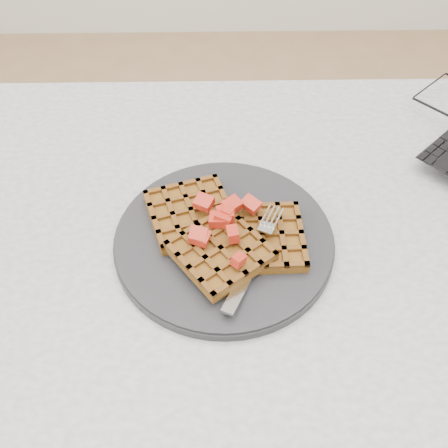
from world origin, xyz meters
The scene contains 6 objects.
ground centered at (0.00, 0.00, 0.00)m, with size 4.00×4.00×0.00m, color tan.
table centered at (0.00, 0.00, 0.64)m, with size 1.20×0.80×0.75m.
plate centered at (-0.13, 0.01, 0.76)m, with size 0.30×0.30×0.02m, color black.
waffles centered at (-0.13, 0.00, 0.78)m, with size 0.22×0.22×0.03m.
strawberry_pile centered at (-0.13, 0.01, 0.80)m, with size 0.15×0.15×0.02m, color #A40B00, non-canonical shape.
fork centered at (-0.09, -0.03, 0.77)m, with size 0.02×0.18×0.02m, color silver, non-canonical shape.
Camera 1 is at (-0.14, -0.42, 1.28)m, focal length 40.00 mm.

